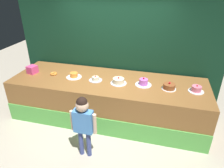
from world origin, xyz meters
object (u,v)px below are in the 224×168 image
(cake_center_right, at_px, (143,82))
(pink_box, at_px, (32,70))
(cake_center_left, at_px, (119,81))
(donut, at_px, (54,74))
(child_figure, at_px, (83,120))
(cake_left, at_px, (95,79))
(cake_far_left, at_px, (74,75))
(cake_far_right, at_px, (196,89))
(cake_right, at_px, (169,87))

(cake_center_right, bearing_deg, pink_box, -178.93)
(cake_center_left, bearing_deg, donut, 177.96)
(child_figure, height_order, cake_left, child_figure)
(cake_far_left, relative_size, cake_center_right, 1.01)
(cake_far_right, bearing_deg, cake_center_right, 178.97)
(cake_center_left, distance_m, cake_right, 1.01)
(child_figure, relative_size, cake_left, 4.22)
(cake_right, bearing_deg, cake_left, 179.98)
(cake_far_left, xyz_separation_m, cake_left, (0.51, -0.03, -0.01))
(child_figure, xyz_separation_m, cake_far_left, (-0.69, 1.20, 0.18))
(cake_left, bearing_deg, cake_right, -0.02)
(cake_far_left, height_order, cake_center_right, cake_center_right)
(pink_box, relative_size, cake_far_right, 0.67)
(cake_far_left, height_order, cake_right, cake_right)
(donut, xyz_separation_m, cake_center_left, (1.52, -0.05, 0.03))
(cake_far_left, bearing_deg, donut, 177.89)
(child_figure, xyz_separation_m, cake_right, (1.34, 1.18, 0.19))
(pink_box, bearing_deg, cake_center_left, -0.27)
(cake_far_left, relative_size, cake_far_right, 1.14)
(cake_left, bearing_deg, cake_center_left, -0.98)
(cake_right, bearing_deg, cake_far_left, 179.23)
(cake_center_right, distance_m, cake_right, 0.51)
(cake_left, height_order, cake_far_right, cake_far_right)
(pink_box, distance_m, cake_far_right, 3.54)
(cake_far_left, relative_size, cake_center_left, 1.00)
(cake_far_left, height_order, cake_center_left, cake_center_left)
(child_figure, xyz_separation_m, pink_box, (-1.70, 1.18, 0.22))
(pink_box, distance_m, cake_right, 3.04)
(cake_center_left, xyz_separation_m, cake_right, (1.01, 0.01, 0.00))
(pink_box, bearing_deg, donut, 5.05)
(cake_far_left, distance_m, cake_center_left, 1.01)
(donut, relative_size, cake_right, 0.54)
(donut, bearing_deg, cake_far_left, -2.11)
(pink_box, height_order, cake_right, pink_box)
(cake_center_right, bearing_deg, cake_center_left, -173.62)
(cake_right, bearing_deg, cake_far_right, 3.41)
(cake_left, height_order, cake_center_left, cake_center_left)
(pink_box, distance_m, cake_center_left, 2.02)
(child_figure, relative_size, cake_center_right, 3.60)
(pink_box, bearing_deg, child_figure, -34.70)
(child_figure, distance_m, cake_left, 1.20)
(cake_far_left, relative_size, cake_left, 1.18)
(cake_left, xyz_separation_m, cake_center_right, (1.01, 0.05, 0.02))
(cake_right, bearing_deg, cake_center_left, -179.53)
(donut, distance_m, cake_far_left, 0.51)
(cake_left, distance_m, cake_center_left, 0.51)
(child_figure, bearing_deg, cake_left, 98.79)
(pink_box, bearing_deg, cake_far_right, 0.47)
(pink_box, xyz_separation_m, cake_far_left, (1.01, 0.03, -0.04))
(donut, bearing_deg, cake_left, -2.58)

